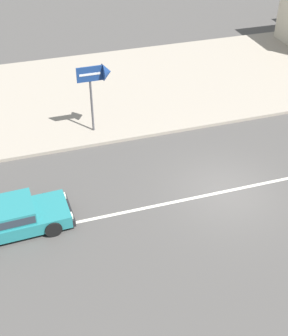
# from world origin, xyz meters

# --- Properties ---
(ground_plane) EXTENTS (160.00, 160.00, 0.00)m
(ground_plane) POSITION_xyz_m (0.00, 0.00, 0.00)
(ground_plane) COLOR #4C4947
(lane_centre_stripe) EXTENTS (50.40, 0.14, 0.01)m
(lane_centre_stripe) POSITION_xyz_m (0.00, 0.00, 0.00)
(lane_centre_stripe) COLOR silver
(lane_centre_stripe) RESTS_ON ground
(kerb_strip) EXTENTS (68.00, 10.00, 0.15)m
(kerb_strip) POSITION_xyz_m (0.00, 9.63, 0.07)
(kerb_strip) COLOR #9E9384
(kerb_strip) RESTS_ON ground
(hatchback_teal_0) EXTENTS (3.77, 1.90, 1.10)m
(hatchback_teal_0) POSITION_xyz_m (-8.05, 0.34, 0.59)
(hatchback_teal_0) COLOR teal
(hatchback_teal_0) RESTS_ON ground
(arrow_signboard) EXTENTS (1.51, 0.74, 3.19)m
(arrow_signboard) POSITION_xyz_m (-3.45, 5.74, 2.82)
(arrow_signboard) COLOR #4C4C51
(arrow_signboard) RESTS_ON kerb_strip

